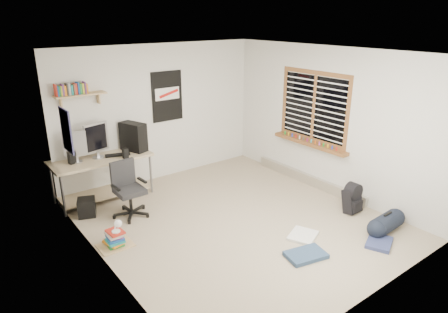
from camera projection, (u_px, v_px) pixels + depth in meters
floor at (236, 221)px, 6.10m from camera, size 4.00×4.50×0.01m
ceiling at (238, 52)px, 5.25m from camera, size 4.00×4.50×0.01m
back_wall at (160, 113)px, 7.37m from camera, size 4.00×0.01×2.50m
left_wall at (100, 175)px, 4.53m from camera, size 0.01×4.50×2.50m
right_wall at (328, 121)px, 6.81m from camera, size 0.01×4.50×2.50m
desk at (103, 178)px, 6.74m from camera, size 1.66×0.83×0.74m
monitor_left at (76, 150)px, 6.33m from camera, size 0.36×0.23×0.40m
monitor_right at (97, 144)px, 6.52m from camera, size 0.44×0.22×0.47m
pc_tower at (133, 137)px, 6.88m from camera, size 0.36×0.52×0.49m
keyboard at (118, 155)px, 6.70m from camera, size 0.43×0.26×0.02m
speaker_left at (72, 157)px, 6.31m from camera, size 0.11×0.11×0.20m
speaker_right at (125, 153)px, 6.55m from camera, size 0.09×0.09×0.17m
office_chair at (129, 187)px, 6.09m from camera, size 0.60×0.60×0.88m
wall_shelf at (80, 95)px, 6.28m from camera, size 0.80×0.22×0.24m
poster_back_wall at (167, 96)px, 7.33m from camera, size 0.62×0.03×0.92m
poster_left_wall at (66, 130)px, 5.36m from camera, size 0.02×0.42×0.60m
window at (313, 107)px, 6.94m from camera, size 0.10×1.50×1.26m
baseboard_heater at (308, 179)px, 7.40m from camera, size 0.08×2.50×0.18m
backpack at (352, 200)px, 6.30m from camera, size 0.29×0.23×0.38m
duffel_bag at (386, 223)px, 5.75m from camera, size 0.28×0.28×0.53m
tshirt at (303, 236)px, 5.64m from camera, size 0.52×0.48×0.04m
jeans_a at (306, 255)px, 5.17m from camera, size 0.58×0.44×0.06m
jeans_b at (379, 243)px, 5.46m from camera, size 0.50×0.45×0.05m
book_stack at (115, 236)px, 5.38m from camera, size 0.56×0.50×0.32m
desk_lamp at (115, 221)px, 5.30m from camera, size 0.12×0.20×0.19m
subwoofer at (87, 207)px, 6.20m from camera, size 0.34×0.34×0.29m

